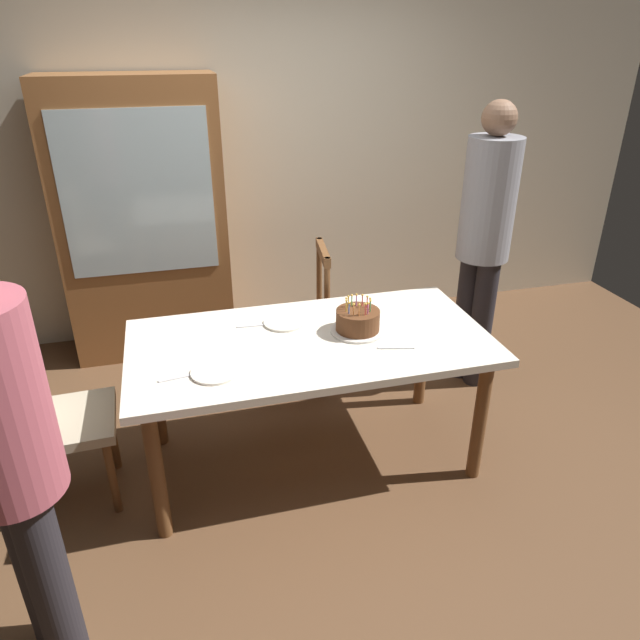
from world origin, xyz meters
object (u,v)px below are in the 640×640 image
Objects in this scene: dining_table at (310,354)px; birthday_cake at (358,321)px; chair_spindle_back at (297,322)px; plate_far_side at (284,322)px; person_guest at (485,233)px; person_celebrant at (8,455)px; chair_upholstered at (43,411)px; plate_near_celebrant at (215,372)px; china_cabinet at (144,223)px.

birthday_cake is at bearing 3.98° from dining_table.
dining_table is 0.80m from chair_spindle_back.
person_guest is at bearing 14.25° from plate_far_side.
chair_spindle_back is at bearing 51.52° from person_celebrant.
chair_spindle_back is 1.00× the size of chair_upholstered.
plate_near_celebrant is at bearing 42.85° from person_celebrant.
person_guest reaches higher than plate_far_side.
china_cabinet is at bearing 138.58° from chair_spindle_back.
plate_near_celebrant is 0.96m from person_celebrant.
china_cabinet is (-0.79, 1.56, 0.29)m from dining_table.
person_guest is (0.98, 0.52, 0.23)m from birthday_cake.
person_guest is 2.26m from china_cabinet.
plate_near_celebrant is at bearing -15.53° from chair_upholstered.
birthday_cake is 0.84m from chair_spindle_back.
china_cabinet is (0.50, 1.54, 0.42)m from chair_upholstered.
dining_table is 1.39m from person_guest.
person_guest is (2.52, 0.53, 0.50)m from chair_upholstered.
birthday_cake is 0.29× the size of chair_spindle_back.
chair_upholstered is 0.50× the size of china_cabinet.
plate_near_celebrant is at bearing -134.54° from plate_far_side.
dining_table is at bearing -63.14° from china_cabinet.
china_cabinet reaches higher than chair_upholstered.
person_celebrant is at bearing -137.15° from plate_near_celebrant.
plate_far_side is at bearing -62.66° from china_cabinet.
person_celebrant is at bearing -128.48° from chair_spindle_back.
plate_far_side is at bearing 43.84° from person_celebrant.
person_celebrant is at bearing -136.16° from plate_far_side.
dining_table is 1.77m from china_cabinet.
person_guest is at bearing 23.40° from plate_near_celebrant.
person_celebrant is 0.91× the size of person_guest.
chair_upholstered is (-0.79, 0.22, -0.22)m from plate_near_celebrant.
birthday_cake is at bearing -28.70° from plate_far_side.
chair_upholstered reaches higher than birthday_cake.
birthday_cake is at bearing -151.84° from person_guest.
china_cabinet is (0.40, 2.41, 0.02)m from person_celebrant.
person_guest reaches higher than dining_table.
chair_spindle_back is at bearing 168.40° from person_guest.
dining_table is 0.54m from plate_near_celebrant.
birthday_cake reaches higher than plate_near_celebrant.
china_cabinet is at bearing 124.09° from birthday_cake.
birthday_cake is 1.69m from person_celebrant.
plate_far_side reaches higher than dining_table.
chair_spindle_back is 1.29m from person_guest.
person_guest is at bearing -11.60° from chair_spindle_back.
plate_far_side is 0.12× the size of china_cabinet.
chair_spindle_back is 0.50× the size of china_cabinet.
birthday_cake is at bearing 16.62° from plate_near_celebrant.
person_guest reaches higher than chair_spindle_back.
person_celebrant reaches higher than dining_table.
dining_table is 0.29m from birthday_cake.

